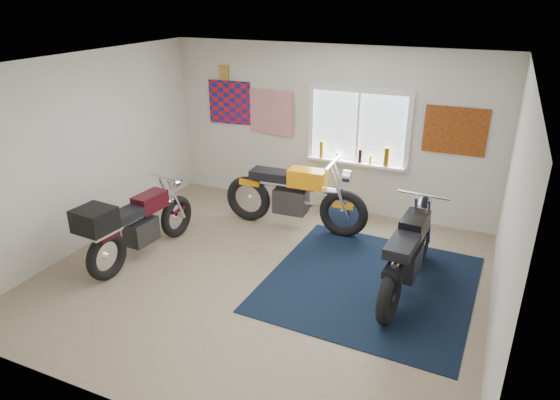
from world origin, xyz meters
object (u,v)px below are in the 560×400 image
at_px(navy_rug, 370,283).
at_px(black_chrome_bike, 407,255).
at_px(yellow_triumph, 294,197).
at_px(maroon_tourer, 134,225).

height_order(navy_rug, black_chrome_bike, black_chrome_bike).
height_order(yellow_triumph, black_chrome_bike, yellow_triumph).
relative_size(navy_rug, yellow_triumph, 1.12).
relative_size(navy_rug, maroon_tourer, 1.29).
bearing_deg(navy_rug, maroon_tourer, -167.21).
distance_m(yellow_triumph, black_chrome_bike, 2.22).
xyz_separation_m(yellow_triumph, black_chrome_bike, (1.94, -1.09, -0.03)).
xyz_separation_m(navy_rug, black_chrome_bike, (0.42, 0.04, 0.48)).
distance_m(navy_rug, black_chrome_bike, 0.64).
height_order(navy_rug, maroon_tourer, maroon_tourer).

